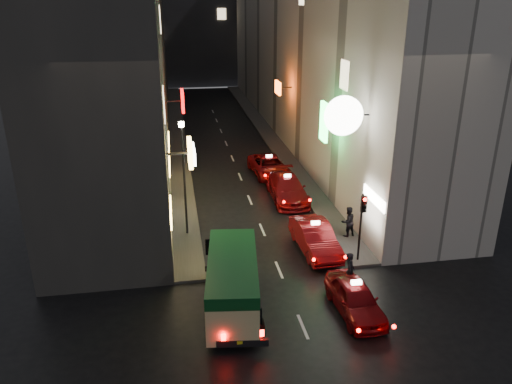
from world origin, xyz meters
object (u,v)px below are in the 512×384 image
traffic_light (363,214)px  pedestrian_crossing (350,269)px  minibus (233,279)px  taxi_near (355,296)px  lamp_post (184,172)px

traffic_light → pedestrian_crossing: bearing=-120.9°
minibus → taxi_near: minibus is taller
taxi_near → traffic_light: traffic_light is taller
minibus → taxi_near: bearing=-11.1°
pedestrian_crossing → traffic_light: 2.98m
taxi_near → pedestrian_crossing: (0.37, 1.74, 0.24)m
minibus → pedestrian_crossing: minibus is taller
traffic_light → lamp_post: 9.42m
taxi_near → traffic_light: 4.60m
minibus → pedestrian_crossing: size_ratio=2.88×
minibus → traffic_light: (6.60, 2.89, 1.15)m
pedestrian_crossing → lamp_post: size_ratio=0.33×
traffic_light → lamp_post: size_ratio=0.56×
minibus → pedestrian_crossing: bearing=8.2°
minibus → lamp_post: lamp_post is taller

